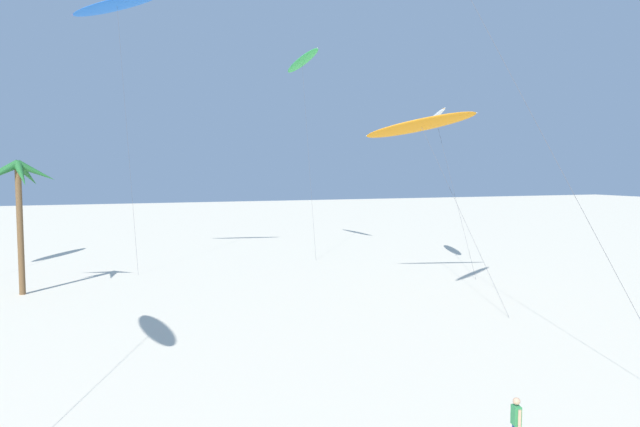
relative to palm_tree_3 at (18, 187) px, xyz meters
The scene contains 6 objects.
palm_tree_3 is the anchor object (origin of this frame).
flying_kite_0 30.42m from the palm_tree_3, ahead, with size 3.83×8.27×12.99m.
flying_kite_2 18.18m from the palm_tree_3, 53.41° to the left, with size 7.41×6.20×22.68m.
flying_kite_3 28.69m from the palm_tree_3, 26.77° to the left, with size 1.13×9.70×19.28m.
flying_kite_5 26.59m from the palm_tree_3, 16.72° to the right, with size 7.19×10.77×12.34m.
person_foreground_walker 33.25m from the palm_tree_3, 61.02° to the right, with size 0.27×0.50×1.65m.
Camera 1 is at (-6.33, 2.19, 8.06)m, focal length 32.18 mm.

